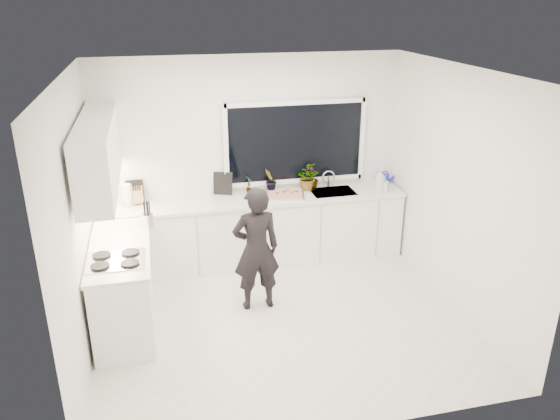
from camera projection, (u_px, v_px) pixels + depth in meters
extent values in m
cube|color=beige|center=(282.00, 320.00, 6.10)|extent=(4.00, 3.50, 0.02)
cube|color=white|center=(251.00, 159.00, 7.18)|extent=(4.00, 0.02, 2.70)
cube|color=white|center=(76.00, 224.00, 5.16)|extent=(0.02, 3.50, 2.70)
cube|color=white|center=(459.00, 191.00, 6.02)|extent=(0.02, 3.50, 2.70)
cube|color=white|center=(282.00, 71.00, 5.09)|extent=(4.00, 3.50, 0.02)
cube|color=black|center=(295.00, 143.00, 7.21)|extent=(1.80, 0.02, 1.00)
cube|color=white|center=(256.00, 232.00, 7.24)|extent=(3.92, 0.58, 0.88)
cube|color=white|center=(124.00, 286.00, 5.89)|extent=(0.58, 1.60, 0.88)
cube|color=silver|center=(256.00, 200.00, 7.06)|extent=(3.94, 0.62, 0.04)
cube|color=silver|center=(119.00, 248.00, 5.72)|extent=(0.62, 1.60, 0.04)
cube|color=white|center=(99.00, 152.00, 5.66)|extent=(0.34, 2.10, 0.70)
cube|color=silver|center=(333.00, 195.00, 7.31)|extent=(0.58, 0.42, 0.14)
cylinder|color=silver|center=(328.00, 179.00, 7.43)|extent=(0.03, 0.03, 0.22)
cube|color=black|center=(116.00, 260.00, 5.38)|extent=(0.56, 0.48, 0.03)
imported|color=black|center=(256.00, 249.00, 6.08)|extent=(0.54, 0.37, 1.46)
cube|color=silver|center=(285.00, 195.00, 7.11)|extent=(0.58, 0.48, 0.03)
cube|color=red|center=(285.00, 194.00, 7.10)|extent=(0.53, 0.43, 0.01)
cylinder|color=#1326B4|center=(384.00, 179.00, 7.58)|extent=(0.18, 0.18, 0.13)
cylinder|color=silver|center=(128.00, 196.00, 6.76)|extent=(0.12, 0.12, 0.26)
cube|color=#A3834C|center=(138.00, 195.00, 6.83)|extent=(0.14, 0.11, 0.22)
cylinder|color=silver|center=(148.00, 220.00, 6.15)|extent=(0.14, 0.14, 0.16)
cube|color=black|center=(135.00, 191.00, 6.90)|extent=(0.22, 0.02, 0.28)
cube|color=black|center=(223.00, 183.00, 7.14)|extent=(0.24, 0.11, 0.30)
imported|color=#26662D|center=(249.00, 185.00, 7.15)|extent=(0.10, 0.14, 0.26)
imported|color=#26662D|center=(271.00, 181.00, 7.20)|extent=(0.20, 0.22, 0.33)
imported|color=#26662D|center=(306.00, 177.00, 7.30)|extent=(0.36, 0.38, 0.34)
imported|color=#26662D|center=(312.00, 178.00, 7.32)|extent=(0.25, 0.25, 0.32)
imported|color=#D8BF66|center=(380.00, 180.00, 7.22)|extent=(0.17, 0.17, 0.32)
imported|color=#D8BF66|center=(384.00, 184.00, 7.26)|extent=(0.13, 0.13, 0.21)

